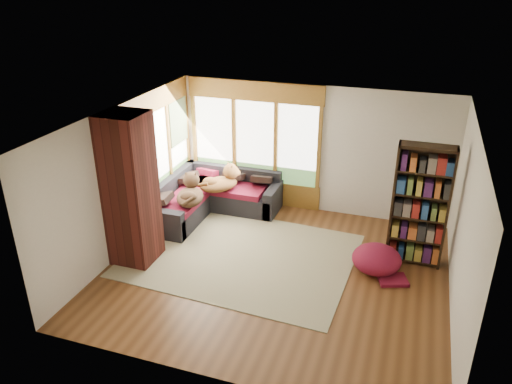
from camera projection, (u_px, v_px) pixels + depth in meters
The scene contains 17 objects.
floor at pixel (275, 271), 8.33m from camera, with size 5.50×5.50×0.00m, color #502E16.
ceiling at pixel (278, 121), 7.24m from camera, with size 5.50×5.50×0.00m, color white.
wall_back at pixel (312, 150), 9.94m from camera, with size 5.50×0.04×2.60m, color silver.
wall_front at pixel (214, 293), 5.63m from camera, with size 5.50×0.04×2.60m, color silver.
wall_left at pixel (123, 179), 8.58m from camera, with size 0.04×5.00×2.60m, color silver.
wall_right at pixel (465, 228), 6.99m from camera, with size 0.04×5.00×2.60m, color silver.
windows_back at pixel (255, 142), 10.24m from camera, with size 2.82×0.10×1.90m.
windows_left at pixel (159, 154), 9.58m from camera, with size 0.10×2.62×1.90m.
roller_blind at pixel (178, 122), 10.12m from camera, with size 0.03×0.72×0.90m, color #6F8B5E.
brick_chimney at pixel (130, 190), 8.17m from camera, with size 0.70×0.70×2.60m, color #471914.
sectional_sofa at pixel (208, 198), 10.23m from camera, with size 2.20×2.20×0.80m.
area_rug at pixel (241, 255), 8.78m from camera, with size 3.81×2.91×0.01m, color beige.
bookshelf at pixel (420, 206), 8.18m from camera, with size 0.90×0.30×2.11m.
pouf at pixel (377, 258), 8.26m from camera, with size 0.81×0.81×0.44m, color maroon.
dog_tan at pixel (221, 179), 9.96m from camera, with size 0.91×0.92×0.46m.
dog_brindle at pixel (190, 190), 9.46m from camera, with size 0.72×0.92×0.45m.
throw_pillows at pixel (212, 175), 10.15m from camera, with size 1.98×1.68×0.45m.
Camera 1 is at (1.92, -6.75, 4.68)m, focal length 35.00 mm.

